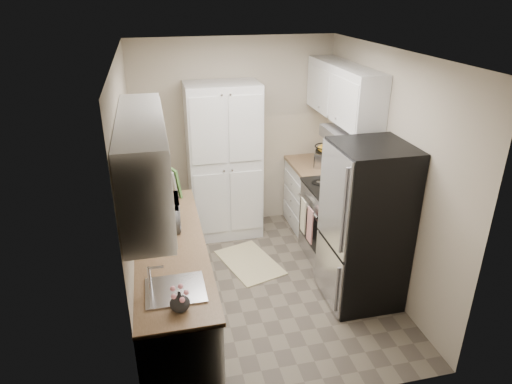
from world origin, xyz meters
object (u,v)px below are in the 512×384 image
microwave (163,213)px  electric_range (336,222)px  wine_bottle (164,189)px  refrigerator (366,226)px  toaster_oven (325,158)px  pantry_cabinet (224,162)px

microwave → electric_range: bearing=-75.6°
electric_range → wine_bottle: size_ratio=3.55×
microwave → wine_bottle: bearing=-2.0°
electric_range → refrigerator: 0.88m
microwave → toaster_oven: (2.11, 1.19, -0.03)m
electric_range → pantry_cabinet: bearing=141.8°
microwave → pantry_cabinet: bearing=-29.2°
electric_range → refrigerator: refrigerator is taller
wine_bottle → pantry_cabinet: bearing=48.0°
refrigerator → toaster_oven: 1.55m
pantry_cabinet → refrigerator: size_ratio=1.18×
microwave → refrigerator: bearing=-98.4°
wine_bottle → refrigerator: bearing=-23.8°
toaster_oven → electric_range: bearing=-73.9°
pantry_cabinet → refrigerator: bearing=-56.5°
pantry_cabinet → wine_bottle: size_ratio=6.28×
electric_range → toaster_oven: size_ratio=3.32×
electric_range → refrigerator: bearing=-92.5°
electric_range → toaster_oven: (0.12, 0.73, 0.54)m
refrigerator → wine_bottle: 2.12m
electric_range → microwave: bearing=-167.1°
refrigerator → pantry_cabinet: bearing=123.5°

